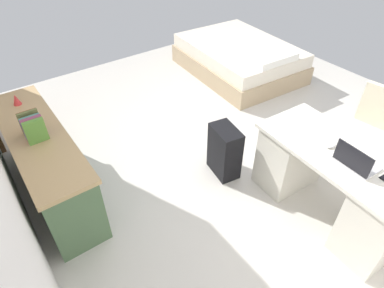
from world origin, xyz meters
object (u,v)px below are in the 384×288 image
at_px(desk, 331,183).
at_px(office_chair, 367,137).
at_px(credenza, 47,163).
at_px(computer_mouse, 331,145).
at_px(suitcase_black, 225,151).
at_px(bed, 239,58).
at_px(laptop, 355,161).
at_px(figurine_small, 16,100).

bearing_deg(desk, office_chair, -78.53).
distance_m(credenza, computer_mouse, 2.63).
bearing_deg(suitcase_black, desk, -147.20).
bearing_deg(bed, credenza, 104.27).
distance_m(office_chair, bed, 2.53).
distance_m(desk, office_chair, 0.83).
height_order(office_chair, laptop, same).
height_order(suitcase_black, computer_mouse, computer_mouse).
height_order(desk, computer_mouse, computer_mouse).
xyz_separation_m(credenza, bed, (0.84, -3.30, -0.13)).
relative_size(credenza, computer_mouse, 18.00).
height_order(laptop, computer_mouse, laptop).
xyz_separation_m(office_chair, computer_mouse, (-0.05, 0.82, 0.33)).
bearing_deg(computer_mouse, office_chair, -83.11).
distance_m(desk, figurine_small, 3.14).
bearing_deg(office_chair, laptop, 109.29).
bearing_deg(bed, suitcase_black, 133.78).
bearing_deg(laptop, suitcase_black, 17.47).
distance_m(suitcase_black, computer_mouse, 1.07).
bearing_deg(suitcase_black, credenza, 72.56).
relative_size(suitcase_black, computer_mouse, 5.71).
xyz_separation_m(office_chair, bed, (2.47, -0.49, -0.18)).
distance_m(credenza, figurine_small, 0.73).
relative_size(credenza, bed, 0.90).
bearing_deg(suitcase_black, office_chair, -113.79).
relative_size(laptop, figurine_small, 2.93).
xyz_separation_m(laptop, figurine_small, (2.53, 1.94, 0.01)).
height_order(bed, suitcase_black, bed).
relative_size(desk, computer_mouse, 14.76).
xyz_separation_m(office_chair, credenza, (1.63, 2.81, -0.05)).
height_order(suitcase_black, figurine_small, figurine_small).
bearing_deg(computer_mouse, credenza, 53.19).
height_order(credenza, laptop, laptop).
height_order(credenza, computer_mouse, computer_mouse).
bearing_deg(suitcase_black, laptop, -152.76).
xyz_separation_m(desk, computer_mouse, (0.11, 0.01, 0.37)).
bearing_deg(desk, bed, -26.37).
bearing_deg(bed, office_chair, 168.75).
xyz_separation_m(bed, figurine_small, (-0.25, 3.31, 0.55)).
relative_size(desk, office_chair, 1.57).
distance_m(credenza, bed, 3.41).
distance_m(office_chair, figurine_small, 3.60).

